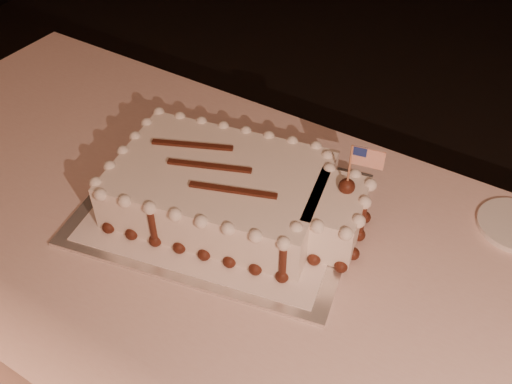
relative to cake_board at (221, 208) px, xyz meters
The scene contains 3 objects.
cake_board is the anchor object (origin of this frame).
doily 0.01m from the cake_board, ahead, with size 0.46×0.35×0.00m, color white.
sheet_cake 0.06m from the cake_board, 12.27° to the left, with size 0.51×0.34×0.19m.
Camera 1 is at (0.11, 0.01, 1.53)m, focal length 40.00 mm.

